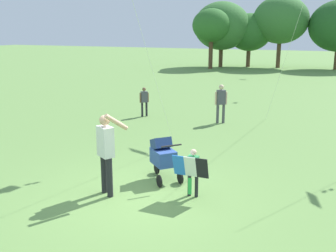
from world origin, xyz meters
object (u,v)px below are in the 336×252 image
person_adult_flyer (106,147)px  person_red_shirt (144,99)px  child_with_butterfly_kite (193,169)px  person_sitting_far (221,101)px  stroller (163,155)px

person_adult_flyer → person_red_shirt: 7.80m
child_with_butterfly_kite → person_sitting_far: 6.90m
person_sitting_far → child_with_butterfly_kite: bearing=-79.3°
stroller → person_red_shirt: person_red_shirt is taller
person_adult_flyer → stroller: person_adult_flyer is taller
stroller → person_sitting_far: size_ratio=0.71×
person_red_shirt → person_sitting_far: 3.15m
person_red_shirt → stroller: bearing=-60.2°
child_with_butterfly_kite → person_adult_flyer: bearing=-161.3°
stroller → person_sitting_far: (-0.30, 6.09, 0.25)m
child_with_butterfly_kite → person_red_shirt: size_ratio=0.88×
person_adult_flyer → stroller: size_ratio=1.77×
person_adult_flyer → person_red_shirt: bearing=110.3°
person_adult_flyer → person_red_shirt: size_ratio=1.55×
person_sitting_far → person_adult_flyer: bearing=-93.4°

